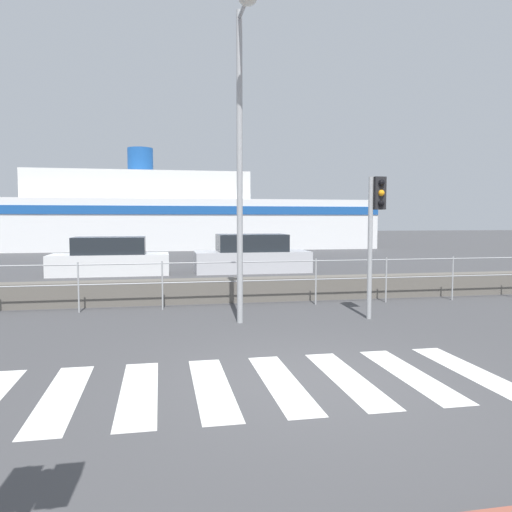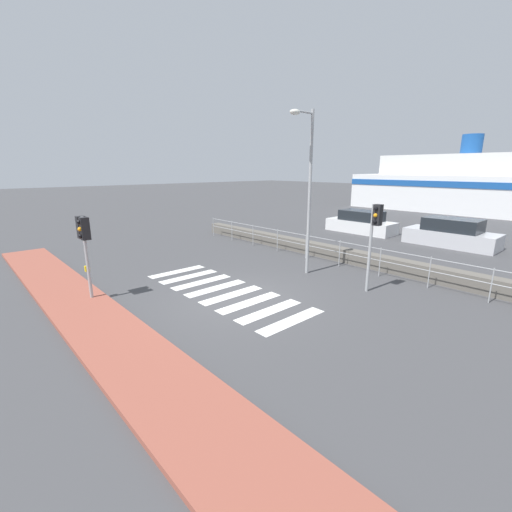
{
  "view_description": "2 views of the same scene",
  "coord_description": "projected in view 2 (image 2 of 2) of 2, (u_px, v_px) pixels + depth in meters",
  "views": [
    {
      "loc": [
        -1.9,
        -6.14,
        2.11
      ],
      "look_at": [
        -0.33,
        2.0,
        1.5
      ],
      "focal_mm": 35.0,
      "sensor_mm": 36.0,
      "label": 1
    },
    {
      "loc": [
        8.15,
        -6.62,
        4.12
      ],
      "look_at": [
        -0.27,
        1.0,
        1.2
      ],
      "focal_mm": 24.0,
      "sensor_mm": 36.0,
      "label": 2
    }
  ],
  "objects": [
    {
      "name": "crosswalk",
      "position": [
        224.0,
        291.0,
        11.77
      ],
      "size": [
        6.75,
        2.4,
        0.01
      ],
      "color": "silver",
      "rests_on": "ground_plane"
    },
    {
      "name": "streetlamp",
      "position": [
        306.0,
        176.0,
        12.78
      ],
      "size": [
        0.32,
        1.23,
        6.2
      ],
      "color": "#9EA0A3",
      "rests_on": "ground_plane"
    },
    {
      "name": "parked_car_silver",
      "position": [
        451.0,
        234.0,
        18.57
      ],
      "size": [
        4.55,
        1.89,
        1.51
      ],
      "color": "#BCBCC1",
      "rests_on": "ground_plane"
    },
    {
      "name": "sidewalk_brick",
      "position": [
        111.0,
        337.0,
        8.5
      ],
      "size": [
        24.0,
        1.8,
        0.12
      ],
      "color": "#934C3D",
      "rests_on": "ground_plane"
    },
    {
      "name": "harbor_fence",
      "position": [
        340.0,
        249.0,
        14.62
      ],
      "size": [
        18.68,
        0.04,
        1.15
      ],
      "color": "#9EA0A3",
      "rests_on": "ground_plane"
    },
    {
      "name": "ferry_boat",
      "position": [
        496.0,
        189.0,
        31.2
      ],
      "size": [
        26.77,
        7.57,
        7.2
      ],
      "color": "white",
      "rests_on": "ground_plane"
    },
    {
      "name": "traffic_light_near",
      "position": [
        84.0,
        236.0,
        10.44
      ],
      "size": [
        0.58,
        0.41,
        2.7
      ],
      "color": "#9EA0A3",
      "rests_on": "ground_plane"
    },
    {
      "name": "parked_car_white",
      "position": [
        361.0,
        223.0,
        22.53
      ],
      "size": [
        4.41,
        1.72,
        1.44
      ],
      "color": "silver",
      "rests_on": "ground_plane"
    },
    {
      "name": "traffic_light_far",
      "position": [
        374.0,
        229.0,
        11.2
      ],
      "size": [
        0.34,
        0.32,
        3.0
      ],
      "color": "#9EA0A3",
      "rests_on": "ground_plane"
    },
    {
      "name": "ground_plane",
      "position": [
        239.0,
        298.0,
        11.18
      ],
      "size": [
        160.0,
        160.0,
        0.0
      ],
      "primitive_type": "plane",
      "color": "#424244"
    },
    {
      "name": "seawall",
      "position": [
        351.0,
        256.0,
        15.3
      ],
      "size": [
        20.71,
        0.55,
        0.6
      ],
      "color": "#605B54",
      "rests_on": "ground_plane"
    }
  ]
}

